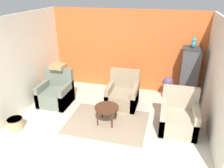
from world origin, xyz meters
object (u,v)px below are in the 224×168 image
Objects in this scene: armchair_middle at (123,95)px; wicker_basket at (15,123)px; coffee_table at (107,109)px; armchair_left at (56,94)px; birdcage at (189,75)px; potted_plant at (168,86)px; parrot at (194,43)px; armchair_right at (178,118)px.

armchair_middle reaches higher than wicker_basket.
coffee_table is 0.59× the size of armchair_left.
birdcage is 0.65m from potted_plant.
armchair_middle is 0.62× the size of birdcage.
potted_plant is at bearing -171.83° from birdcage.
parrot is at bearing 8.41° from potted_plant.
armchair_middle reaches higher than coffee_table.
birdcage is at bearing 18.37° from armchair_left.
potted_plant is at bearing 31.58° from armchair_middle.
armchair_middle is at bearing -148.42° from potted_plant.
coffee_table is 1.66m from armchair_right.
coffee_table is 2.87m from parrot.
birdcage is (1.89, 1.73, 0.38)m from coffee_table.
parrot is at bearing 81.30° from armchair_right.
armchair_left is 3.96m from parrot.
coffee_table is 2.14m from potted_plant.
birdcage is 4.66m from wicker_basket.
potted_plant is (1.17, 0.72, 0.11)m from armchair_middle.
potted_plant is at bearing 35.97° from wicker_basket.
potted_plant is 1.90× the size of wicker_basket.
coffee_table is 0.84× the size of potted_plant.
birdcage is at bearing 25.02° from armchair_middle.
potted_plant reaches higher than coffee_table.
birdcage is at bearing 81.29° from armchair_right.
coffee_table is at bearing -137.47° from birdcage.
armchair_left is 1.00× the size of armchair_right.
coffee_table is 1.60× the size of wicker_basket.
armchair_middle is (0.18, 0.94, -0.09)m from coffee_table.
armchair_right reaches higher than potted_plant.
coffee_table is at bearing -137.44° from parrot.
parrot reaches higher than armchair_middle.
parrot is (3.53, 1.17, 1.37)m from armchair_left.
parrot is 0.78× the size of wicker_basket.
armchair_right is 1.42× the size of potted_plant.
armchair_left is (-1.64, 0.56, -0.09)m from coffee_table.
armchair_right is 2.10m from parrot.
birdcage is at bearing 8.17° from potted_plant.
armchair_middle is (-1.47, 0.78, 0.00)m from armchair_right.
coffee_table is at bearing -174.43° from armchair_right.
armchair_left and armchair_right have the same top height.
armchair_right is 1.66m from birdcage.
birdcage is 4.33× the size of wicker_basket.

